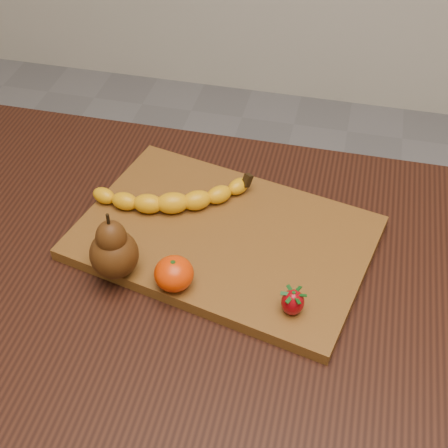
% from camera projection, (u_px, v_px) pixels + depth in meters
% --- Properties ---
extents(table, '(1.00, 0.70, 0.76)m').
position_uv_depth(table, '(186.00, 307.00, 1.03)').
color(table, black).
rests_on(table, ground).
extents(cutting_board, '(0.50, 0.39, 0.02)m').
position_uv_depth(cutting_board, '(224.00, 238.00, 0.99)').
color(cutting_board, brown).
rests_on(cutting_board, table).
extents(banana, '(0.23, 0.13, 0.04)m').
position_uv_depth(banana, '(173.00, 203.00, 1.01)').
color(banana, '#E8A30A').
rests_on(banana, cutting_board).
extents(pear, '(0.09, 0.09, 0.11)m').
position_uv_depth(pear, '(112.00, 244.00, 0.89)').
color(pear, '#46250B').
rests_on(pear, cutting_board).
extents(mandarin, '(0.07, 0.07, 0.05)m').
position_uv_depth(mandarin, '(174.00, 274.00, 0.89)').
color(mandarin, red).
rests_on(mandarin, cutting_board).
extents(strawberry, '(0.04, 0.04, 0.04)m').
position_uv_depth(strawberry, '(293.00, 302.00, 0.86)').
color(strawberry, '#8E030B').
rests_on(strawberry, cutting_board).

